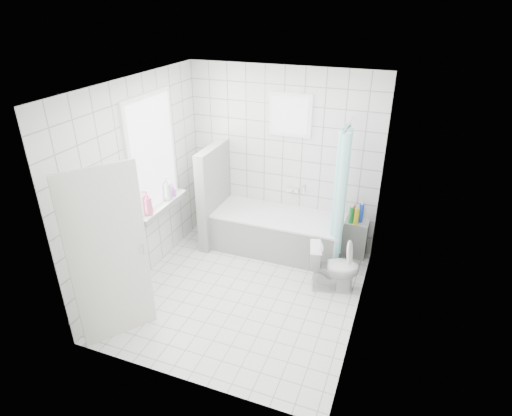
% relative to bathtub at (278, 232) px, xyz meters
% --- Properties ---
extents(ground, '(3.00, 3.00, 0.00)m').
position_rel_bathtub_xyz_m(ground, '(-0.08, -1.12, -0.29)').
color(ground, white).
rests_on(ground, ground).
extents(ceiling, '(3.00, 3.00, 0.00)m').
position_rel_bathtub_xyz_m(ceiling, '(-0.08, -1.12, 2.31)').
color(ceiling, white).
rests_on(ceiling, ground).
extents(wall_back, '(2.80, 0.02, 2.60)m').
position_rel_bathtub_xyz_m(wall_back, '(-0.08, 0.38, 1.01)').
color(wall_back, white).
rests_on(wall_back, ground).
extents(wall_front, '(2.80, 0.02, 2.60)m').
position_rel_bathtub_xyz_m(wall_front, '(-0.08, -2.62, 1.01)').
color(wall_front, white).
rests_on(wall_front, ground).
extents(wall_left, '(0.02, 3.00, 2.60)m').
position_rel_bathtub_xyz_m(wall_left, '(-1.48, -1.12, 1.01)').
color(wall_left, white).
rests_on(wall_left, ground).
extents(wall_right, '(0.02, 3.00, 2.60)m').
position_rel_bathtub_xyz_m(wall_right, '(1.32, -1.12, 1.01)').
color(wall_right, white).
rests_on(wall_right, ground).
extents(window_left, '(0.01, 0.90, 1.40)m').
position_rel_bathtub_xyz_m(window_left, '(-1.43, -0.82, 1.31)').
color(window_left, white).
rests_on(window_left, wall_left).
extents(window_back, '(0.50, 0.01, 0.50)m').
position_rel_bathtub_xyz_m(window_back, '(0.02, 0.33, 1.66)').
color(window_back, white).
rests_on(window_back, wall_back).
extents(window_sill, '(0.18, 1.02, 0.08)m').
position_rel_bathtub_xyz_m(window_sill, '(-1.39, -0.82, 0.57)').
color(window_sill, white).
rests_on(window_sill, wall_left).
extents(door, '(0.50, 0.68, 2.00)m').
position_rel_bathtub_xyz_m(door, '(-1.10, -2.28, 0.71)').
color(door, silver).
rests_on(door, ground).
extents(bathtub, '(1.86, 0.77, 0.58)m').
position_rel_bathtub_xyz_m(bathtub, '(0.00, 0.00, 0.00)').
color(bathtub, white).
rests_on(bathtub, ground).
extents(partition_wall, '(0.15, 0.85, 1.50)m').
position_rel_bathtub_xyz_m(partition_wall, '(-1.00, -0.05, 0.46)').
color(partition_wall, white).
rests_on(partition_wall, ground).
extents(tiled_ledge, '(0.40, 0.24, 0.55)m').
position_rel_bathtub_xyz_m(tiled_ledge, '(1.05, 0.25, -0.02)').
color(tiled_ledge, white).
rests_on(tiled_ledge, ground).
extents(toilet, '(0.70, 0.51, 0.64)m').
position_rel_bathtub_xyz_m(toilet, '(0.95, -0.64, 0.03)').
color(toilet, white).
rests_on(toilet, ground).
extents(curtain_rod, '(0.02, 0.80, 0.02)m').
position_rel_bathtub_xyz_m(curtain_rod, '(0.87, -0.02, 1.71)').
color(curtain_rod, silver).
rests_on(curtain_rod, wall_back).
extents(shower_curtain, '(0.14, 0.48, 1.78)m').
position_rel_bathtub_xyz_m(shower_curtain, '(0.87, -0.16, 0.81)').
color(shower_curtain, '#4BDCDA').
rests_on(shower_curtain, curtain_rod).
extents(tub_faucet, '(0.18, 0.06, 0.06)m').
position_rel_bathtub_xyz_m(tub_faucet, '(0.10, 0.33, 0.56)').
color(tub_faucet, silver).
rests_on(tub_faucet, wall_back).
extents(sill_bottles, '(0.18, 0.75, 0.33)m').
position_rel_bathtub_xyz_m(sill_bottles, '(-1.38, -0.88, 0.77)').
color(sill_bottles, '#AD56AD').
rests_on(sill_bottles, window_sill).
extents(ledge_bottles, '(0.18, 0.18, 0.28)m').
position_rel_bathtub_xyz_m(ledge_bottles, '(1.05, 0.23, 0.38)').
color(ledge_bottles, red).
rests_on(ledge_bottles, tiled_ledge).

